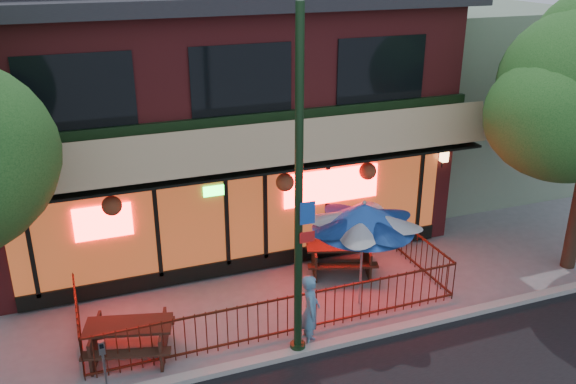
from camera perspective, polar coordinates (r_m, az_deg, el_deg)
name	(u,v)px	position (r m, az deg, el deg)	size (l,w,h in m)	color
ground	(291,341)	(13.41, 0.26, -13.73)	(80.00, 80.00, 0.00)	gray
curb	(299,352)	(13.00, 1.08, -14.72)	(80.00, 0.25, 0.12)	#999993
restaurant_building	(204,84)	(18.09, -7.87, 10.00)	(12.96, 9.49, 8.05)	maroon
neighbor_building	(451,93)	(22.55, 15.03, 8.91)	(6.00, 7.00, 6.00)	slate
patio_fence	(283,303)	(13.44, -0.50, -10.38)	(8.44, 2.62, 1.00)	#41180E
street_light	(299,213)	(11.50, 1.02, -2.02)	(0.43, 0.32, 7.00)	black
picnic_table_left	(129,335)	(13.13, -14.62, -12.82)	(2.02, 1.73, 0.74)	#371D14
picnic_table_right	(340,253)	(15.80, 4.93, -5.74)	(2.09, 1.83, 0.75)	#341D12
patio_umbrella	(364,217)	(13.67, 7.08, -2.29)	(2.30, 2.30, 2.63)	gray
pedestrian	(311,310)	(12.89, 2.14, -11.01)	(0.59, 0.39, 1.62)	#568AAD
parking_meter_near	(103,360)	(11.93, -16.89, -14.84)	(0.11, 0.10, 1.28)	gray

